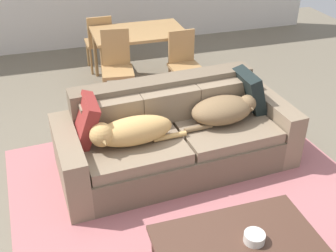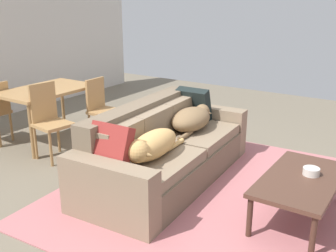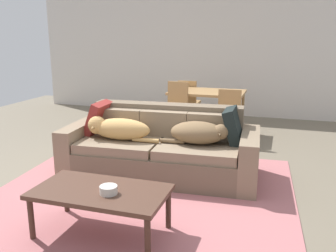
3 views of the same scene
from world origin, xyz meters
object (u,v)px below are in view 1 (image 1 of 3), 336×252
object	(u,v)px
dog_on_right_cushion	(224,110)
throw_pillow_by_right_arm	(250,91)
dining_table	(139,36)
dining_chair_far_left	(100,40)
coffee_table	(236,243)
couch	(175,137)
dining_chair_near_left	(117,64)
throw_pillow_by_left_arm	(85,121)
dining_chair_near_right	(184,61)
dog_on_left_cushion	(129,132)
bowl_on_coffee_table	(254,238)

from	to	relation	value
dog_on_right_cushion	throw_pillow_by_right_arm	distance (m)	0.43
dining_table	dining_chair_far_left	size ratio (longest dim) A/B	1.46
coffee_table	dining_chair_far_left	size ratio (longest dim) A/B	1.33
couch	dining_table	distance (m)	2.12
dining_table	dining_chair_near_left	world-z (taller)	dining_chair_near_left
dog_on_right_cushion	throw_pillow_by_right_arm	xyz separation A→B (m)	(0.38, 0.19, 0.06)
throw_pillow_by_left_arm	dining_chair_near_right	world-z (taller)	throw_pillow_by_left_arm
dog_on_left_cushion	throw_pillow_by_right_arm	xyz separation A→B (m)	(1.38, 0.32, 0.06)
dining_chair_near_right	dog_on_right_cushion	bearing A→B (deg)	-95.91
couch	coffee_table	size ratio (longest dim) A/B	2.09
throw_pillow_by_left_arm	bowl_on_coffee_table	bearing A→B (deg)	-59.52
bowl_on_coffee_table	dining_table	bearing A→B (deg)	88.80
dog_on_right_cushion	dining_table	bearing A→B (deg)	95.72
dining_chair_near_left	dining_chair_near_right	bearing A→B (deg)	3.32
dog_on_left_cushion	dining_chair_near_left	bearing A→B (deg)	79.09
couch	dining_chair_near_right	distance (m)	1.62
throw_pillow_by_right_arm	bowl_on_coffee_table	xyz separation A→B (m)	(-0.81, -1.72, -0.20)
dog_on_right_cushion	dining_chair_near_left	distance (m)	1.81
dog_on_left_cushion	dining_chair_far_left	world-z (taller)	dining_chair_far_left
bowl_on_coffee_table	dining_chair_near_right	bearing A→B (deg)	80.01
bowl_on_coffee_table	dining_chair_near_left	distance (m)	3.18
throw_pillow_by_left_arm	bowl_on_coffee_table	xyz separation A→B (m)	(0.95, -1.61, -0.20)
throw_pillow_by_left_arm	dining_chair_near_right	distance (m)	2.11
dining_chair_near_left	coffee_table	bearing A→B (deg)	-77.85
couch	coffee_table	distance (m)	1.55
throw_pillow_by_right_arm	bowl_on_coffee_table	size ratio (longest dim) A/B	2.85
dog_on_left_cushion	throw_pillow_by_left_arm	bearing A→B (deg)	146.86
bowl_on_coffee_table	dining_chair_near_left	world-z (taller)	dining_chair_near_left
dining_chair_far_left	throw_pillow_by_left_arm	bearing A→B (deg)	77.21
dining_chair_near_right	coffee_table	bearing A→B (deg)	-103.84
throw_pillow_by_left_arm	dining_chair_near_left	xyz separation A→B (m)	(0.60, 1.55, -0.13)
coffee_table	dining_chair_near_left	size ratio (longest dim) A/B	1.21
throw_pillow_by_right_arm	dining_chair_far_left	distance (m)	2.80
throw_pillow_by_right_arm	dining_chair_near_right	bearing A→B (deg)	100.86
bowl_on_coffee_table	dining_chair_far_left	world-z (taller)	dining_chair_far_left
coffee_table	throw_pillow_by_left_arm	bearing A→B (deg)	118.43
dog_on_right_cushion	throw_pillow_by_right_arm	bearing A→B (deg)	23.67
couch	bowl_on_coffee_table	xyz separation A→B (m)	(0.07, -1.60, 0.14)
dining_chair_near_left	dining_chair_far_left	distance (m)	1.08
dining_chair_near_left	dining_chair_far_left	world-z (taller)	dining_chair_near_left
dog_on_left_cushion	dog_on_right_cushion	distance (m)	1.01
throw_pillow_by_right_arm	dining_table	size ratio (longest dim) A/B	0.34
coffee_table	couch	bearing A→B (deg)	88.54
throw_pillow_by_left_arm	throw_pillow_by_right_arm	world-z (taller)	same
throw_pillow_by_left_arm	dining_chair_near_right	bearing A→B (deg)	44.73
coffee_table	dining_chair_far_left	world-z (taller)	dining_chair_far_left
dog_on_right_cushion	dining_chair_far_left	world-z (taller)	dining_chair_far_left
coffee_table	dining_chair_near_right	size ratio (longest dim) A/B	1.32
dining_chair_near_right	dining_table	bearing A→B (deg)	126.46
dog_on_right_cushion	coffee_table	distance (m)	1.58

